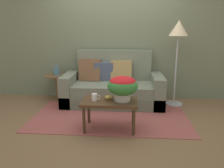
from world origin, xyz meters
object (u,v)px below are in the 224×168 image
potted_plant (123,86)px  coffee_mug (95,97)px  side_table (57,83)px  snack_bowl (109,97)px  floor_lamp (178,37)px  couch (113,88)px  coffee_table (110,104)px  table_vase (57,71)px

potted_plant → coffee_mug: bearing=-175.5°
side_table → snack_bowl: (1.21, -1.29, 0.12)m
side_table → floor_lamp: bearing=-3.0°
couch → potted_plant: 1.27m
coffee_table → potted_plant: bearing=-0.2°
floor_lamp → snack_bowl: size_ratio=14.31×
side_table → floor_lamp: 2.58m
potted_plant → table_vase: 1.92m
coffee_mug → table_vase: size_ratio=0.60×
snack_bowl → couch: bearing=91.4°
couch → floor_lamp: (1.21, 0.01, 1.00)m
floor_lamp → coffee_mug: (-1.38, -1.23, -0.81)m
floor_lamp → coffee_mug: 2.02m
potted_plant → snack_bowl: potted_plant is taller
couch → coffee_table: size_ratio=2.41×
side_table → coffee_table: bearing=-47.2°
floor_lamp → snack_bowl: bearing=-135.6°
coffee_table → side_table: size_ratio=1.52×
couch → potted_plant: size_ratio=4.42×
coffee_table → table_vase: table_vase is taller
coffee_table → floor_lamp: bearing=45.9°
snack_bowl → table_vase: (-1.19, 1.27, 0.13)m
floor_lamp → coffee_mug: floor_lamp is taller
couch → snack_bowl: (0.03, -1.16, 0.17)m
floor_lamp → snack_bowl: 1.85m
couch → side_table: (-1.18, 0.13, 0.05)m
floor_lamp → coffee_mug: size_ratio=12.73×
floor_lamp → potted_plant: size_ratio=3.68×
coffee_table → snack_bowl: (-0.02, 0.04, 0.09)m
floor_lamp → table_vase: (-2.38, 0.11, -0.70)m
coffee_table → potted_plant: potted_plant is taller
table_vase → potted_plant: bearing=-43.2°
coffee_table → table_vase: size_ratio=3.84×
couch → potted_plant: couch is taller
potted_plant → side_table: bearing=136.8°
coffee_table → potted_plant: (0.18, -0.00, 0.28)m
coffee_table → potted_plant: 0.33m
coffee_mug → couch: bearing=82.3°
coffee_table → potted_plant: size_ratio=1.84×
potted_plant → coffee_mug: (-0.40, -0.03, -0.17)m
coffee_table → coffee_mug: coffee_mug is taller
potted_plant → floor_lamp: bearing=50.8°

